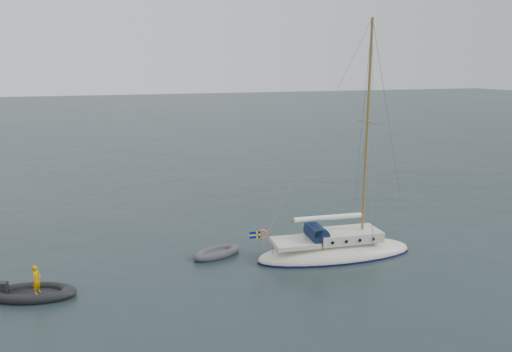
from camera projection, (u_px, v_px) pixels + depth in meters
name	position (u px, v px, depth m)	size (l,w,h in m)	color
ground	(297.00, 243.00, 27.72)	(300.00, 300.00, 0.00)	black
sailboat	(336.00, 239.00, 25.60)	(8.73, 2.62, 12.43)	white
dinghy	(217.00, 253.00, 25.81)	(2.79, 1.26, 0.40)	#4C4C51
rib	(33.00, 292.00, 21.18)	(3.62, 1.65, 1.45)	black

